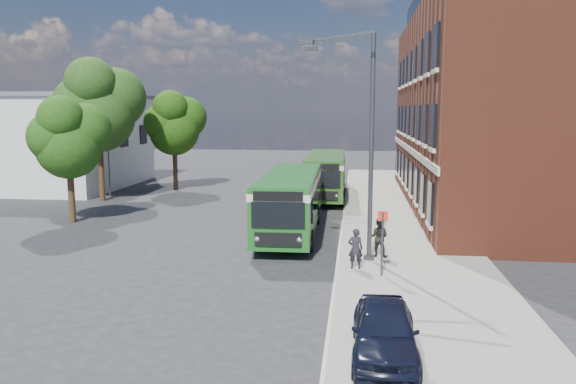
# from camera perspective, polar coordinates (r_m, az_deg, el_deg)

# --- Properties ---
(ground) EXTENTS (120.00, 120.00, 0.00)m
(ground) POSITION_cam_1_polar(r_m,az_deg,el_deg) (25.31, -3.79, -5.61)
(ground) COLOR #262628
(ground) RESTS_ON ground
(pavement) EXTENTS (6.00, 48.00, 0.15)m
(pavement) POSITION_cam_1_polar(r_m,az_deg,el_deg) (32.77, 11.02, -2.39)
(pavement) COLOR gray
(pavement) RESTS_ON ground
(kerb_line) EXTENTS (0.12, 48.00, 0.01)m
(kerb_line) POSITION_cam_1_polar(r_m,az_deg,el_deg) (32.70, 5.67, -2.42)
(kerb_line) COLOR beige
(kerb_line) RESTS_ON ground
(brick_office) EXTENTS (12.10, 26.00, 14.20)m
(brick_office) POSITION_cam_1_polar(r_m,az_deg,el_deg) (37.32, 21.80, 9.11)
(brick_office) COLOR maroon
(brick_office) RESTS_ON ground
(white_building) EXTENTS (9.40, 13.40, 7.30)m
(white_building) POSITION_cam_1_polar(r_m,az_deg,el_deg) (47.87, -21.32, 4.88)
(white_building) COLOR silver
(white_building) RESTS_ON ground
(flagpole) EXTENTS (0.95, 0.10, 9.00)m
(flagpole) POSITION_cam_1_polar(r_m,az_deg,el_deg) (40.87, -17.84, 6.34)
(flagpole) COLOR #3A3D40
(flagpole) RESTS_ON ground
(street_lamp) EXTENTS (2.96, 2.38, 9.00)m
(street_lamp) POSITION_cam_1_polar(r_m,az_deg,el_deg) (22.16, 7.53, 4.89)
(street_lamp) COLOR #3A3D40
(street_lamp) RESTS_ON ground
(bus_stop_sign) EXTENTS (0.35, 0.08, 2.52)m
(bus_stop_sign) POSITION_cam_1_polar(r_m,az_deg,el_deg) (20.47, 9.55, -4.73)
(bus_stop_sign) COLOR #3A3D40
(bus_stop_sign) RESTS_ON ground
(bus_front) EXTENTS (2.82, 10.80, 3.02)m
(bus_front) POSITION_cam_1_polar(r_m,az_deg,el_deg) (27.55, 0.27, -0.55)
(bus_front) COLOR #1C5E1D
(bus_front) RESTS_ON ground
(bus_rear) EXTENTS (2.82, 10.96, 3.02)m
(bus_rear) POSITION_cam_1_polar(r_m,az_deg,el_deg) (39.16, 3.85, 2.09)
(bus_rear) COLOR #2B571C
(bus_rear) RESTS_ON ground
(parked_car) EXTENTS (1.62, 3.92, 1.33)m
(parked_car) POSITION_cam_1_polar(r_m,az_deg,el_deg) (14.16, 9.77, -13.71)
(parked_car) COLOR black
(parked_car) RESTS_ON pavement
(pedestrian_a) EXTENTS (0.59, 0.41, 1.54)m
(pedestrian_a) POSITION_cam_1_polar(r_m,az_deg,el_deg) (21.38, 6.87, -5.72)
(pedestrian_a) COLOR black
(pedestrian_a) RESTS_ON pavement
(pedestrian_b) EXTENTS (0.92, 0.79, 1.61)m
(pedestrian_b) POSITION_cam_1_polar(r_m,az_deg,el_deg) (23.25, 9.23, -4.54)
(pedestrian_b) COLOR black
(pedestrian_b) RESTS_ON pavement
(tree_left) EXTENTS (4.06, 3.86, 6.86)m
(tree_left) POSITION_cam_1_polar(r_m,az_deg,el_deg) (32.31, -21.39, 5.22)
(tree_left) COLOR #3B2715
(tree_left) RESTS_ON ground
(tree_mid) EXTENTS (5.59, 5.32, 9.44)m
(tree_mid) POSITION_cam_1_polar(r_m,az_deg,el_deg) (39.45, -18.67, 8.38)
(tree_mid) COLOR #3B2715
(tree_mid) RESTS_ON ground
(tree_right) EXTENTS (4.47, 4.25, 7.55)m
(tree_right) POSITION_cam_1_polar(r_m,az_deg,el_deg) (43.61, -11.46, 6.92)
(tree_right) COLOR #3B2715
(tree_right) RESTS_ON ground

